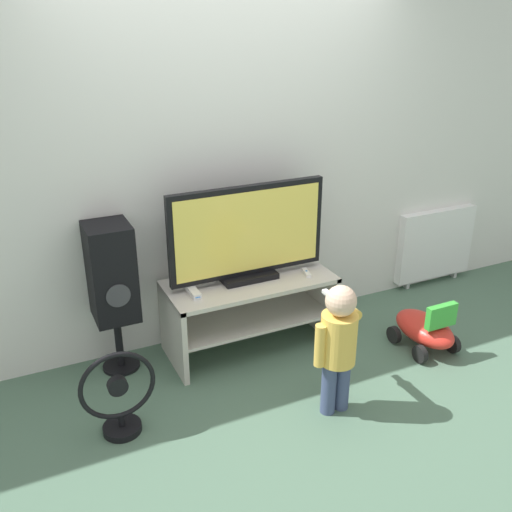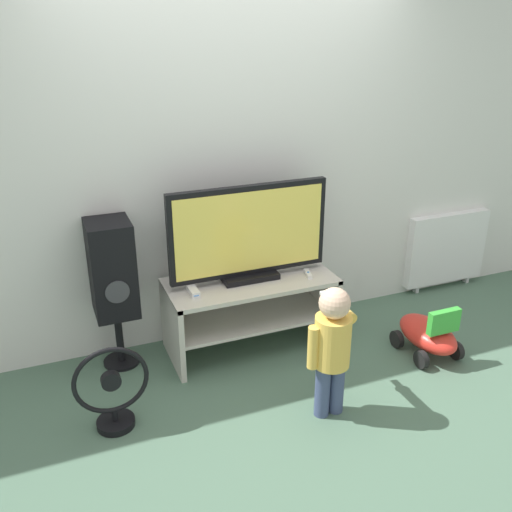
{
  "view_description": "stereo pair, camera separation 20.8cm",
  "coord_description": "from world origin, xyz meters",
  "px_view_note": "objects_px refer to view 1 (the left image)",
  "views": [
    {
      "loc": [
        -1.47,
        -2.95,
        2.21
      ],
      "look_at": [
        0.0,
        0.16,
        0.75
      ],
      "focal_mm": 40.0,
      "sensor_mm": 36.0,
      "label": 1
    },
    {
      "loc": [
        -1.28,
        -3.03,
        2.21
      ],
      "look_at": [
        0.0,
        0.16,
        0.75
      ],
      "focal_mm": 40.0,
      "sensor_mm": 36.0,
      "label": 2
    }
  ],
  "objects_px": {
    "remote_primary": "(306,272)",
    "radiator": "(435,244)",
    "floor_fan": "(119,397)",
    "television": "(248,234)",
    "game_console": "(193,291)",
    "child": "(338,339)",
    "speaker_tower": "(112,276)",
    "ride_on_toy": "(425,329)"
  },
  "relations": [
    {
      "from": "remote_primary",
      "to": "radiator",
      "type": "bearing_deg",
      "value": 13.23
    },
    {
      "from": "speaker_tower",
      "to": "floor_fan",
      "type": "distance_m",
      "value": 0.8
    },
    {
      "from": "child",
      "to": "ride_on_toy",
      "type": "height_order",
      "value": "child"
    },
    {
      "from": "radiator",
      "to": "remote_primary",
      "type": "bearing_deg",
      "value": -166.77
    },
    {
      "from": "remote_primary",
      "to": "speaker_tower",
      "type": "xyz_separation_m",
      "value": [
        -1.3,
        0.22,
        0.14
      ]
    },
    {
      "from": "television",
      "to": "ride_on_toy",
      "type": "relative_size",
      "value": 2.16
    },
    {
      "from": "remote_primary",
      "to": "child",
      "type": "bearing_deg",
      "value": -107.08
    },
    {
      "from": "child",
      "to": "floor_fan",
      "type": "height_order",
      "value": "child"
    },
    {
      "from": "remote_primary",
      "to": "child",
      "type": "relative_size",
      "value": 0.16
    },
    {
      "from": "child",
      "to": "speaker_tower",
      "type": "xyz_separation_m",
      "value": [
        -1.06,
        0.99,
        0.2
      ]
    },
    {
      "from": "game_console",
      "to": "ride_on_toy",
      "type": "bearing_deg",
      "value": -18.79
    },
    {
      "from": "speaker_tower",
      "to": "floor_fan",
      "type": "bearing_deg",
      "value": -102.67
    },
    {
      "from": "child",
      "to": "floor_fan",
      "type": "bearing_deg",
      "value": 163.97
    },
    {
      "from": "child",
      "to": "floor_fan",
      "type": "xyz_separation_m",
      "value": [
        -1.21,
        0.35,
        -0.25
      ]
    },
    {
      "from": "floor_fan",
      "to": "radiator",
      "type": "height_order",
      "value": "radiator"
    },
    {
      "from": "floor_fan",
      "to": "ride_on_toy",
      "type": "bearing_deg",
      "value": -1.17
    },
    {
      "from": "television",
      "to": "speaker_tower",
      "type": "relative_size",
      "value": 1.08
    },
    {
      "from": "remote_primary",
      "to": "child",
      "type": "distance_m",
      "value": 0.81
    },
    {
      "from": "floor_fan",
      "to": "child",
      "type": "bearing_deg",
      "value": -16.03
    },
    {
      "from": "television",
      "to": "floor_fan",
      "type": "xyz_separation_m",
      "value": [
        -1.04,
        -0.53,
        -0.62
      ]
    },
    {
      "from": "remote_primary",
      "to": "floor_fan",
      "type": "bearing_deg",
      "value": -163.55
    },
    {
      "from": "game_console",
      "to": "remote_primary",
      "type": "bearing_deg",
      "value": -3.65
    },
    {
      "from": "speaker_tower",
      "to": "child",
      "type": "bearing_deg",
      "value": -43.08
    },
    {
      "from": "floor_fan",
      "to": "television",
      "type": "bearing_deg",
      "value": 27.1
    },
    {
      "from": "radiator",
      "to": "floor_fan",
      "type": "bearing_deg",
      "value": -165.18
    },
    {
      "from": "remote_primary",
      "to": "speaker_tower",
      "type": "relative_size",
      "value": 0.13
    },
    {
      "from": "game_console",
      "to": "child",
      "type": "relative_size",
      "value": 0.24
    },
    {
      "from": "remote_primary",
      "to": "speaker_tower",
      "type": "bearing_deg",
      "value": 170.4
    },
    {
      "from": "game_console",
      "to": "speaker_tower",
      "type": "bearing_deg",
      "value": 160.66
    },
    {
      "from": "game_console",
      "to": "radiator",
      "type": "relative_size",
      "value": 0.26
    },
    {
      "from": "speaker_tower",
      "to": "radiator",
      "type": "distance_m",
      "value": 2.82
    },
    {
      "from": "game_console",
      "to": "floor_fan",
      "type": "xyz_separation_m",
      "value": [
        -0.62,
        -0.48,
        -0.31
      ]
    },
    {
      "from": "television",
      "to": "child",
      "type": "xyz_separation_m",
      "value": [
        0.16,
        -0.88,
        -0.37
      ]
    },
    {
      "from": "child",
      "to": "radiator",
      "type": "xyz_separation_m",
      "value": [
        1.74,
        1.13,
        -0.12
      ]
    },
    {
      "from": "child",
      "to": "speaker_tower",
      "type": "relative_size",
      "value": 0.81
    },
    {
      "from": "floor_fan",
      "to": "ride_on_toy",
      "type": "xyz_separation_m",
      "value": [
        2.16,
        -0.04,
        -0.08
      ]
    },
    {
      "from": "game_console",
      "to": "speaker_tower",
      "type": "height_order",
      "value": "speaker_tower"
    },
    {
      "from": "child",
      "to": "television",
      "type": "bearing_deg",
      "value": 100.46
    },
    {
      "from": "remote_primary",
      "to": "television",
      "type": "bearing_deg",
      "value": 164.89
    },
    {
      "from": "game_console",
      "to": "ride_on_toy",
      "type": "relative_size",
      "value": 0.39
    },
    {
      "from": "child",
      "to": "speaker_tower",
      "type": "distance_m",
      "value": 1.46
    },
    {
      "from": "child",
      "to": "radiator",
      "type": "relative_size",
      "value": 1.08
    }
  ]
}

